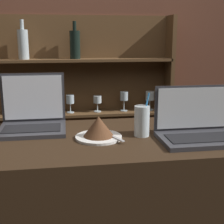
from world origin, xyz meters
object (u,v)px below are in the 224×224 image
object	(u,v)px
water_glass	(142,121)
laptop_near	(33,117)
laptop_far	(198,128)
cake_plate	(99,129)

from	to	relation	value
water_glass	laptop_near	bearing A→B (deg)	159.84
laptop_near	laptop_far	distance (m)	0.73
cake_plate	laptop_near	bearing A→B (deg)	147.47
laptop_far	water_glass	world-z (taller)	laptop_far
laptop_near	cake_plate	xyz separation A→B (m)	(0.28, -0.18, -0.01)
laptop_far	cake_plate	bearing A→B (deg)	171.08
laptop_far	cake_plate	distance (m)	0.41
cake_plate	water_glass	size ratio (longest dim) A/B	1.05
cake_plate	water_glass	bearing A→B (deg)	2.53
laptop_near	laptop_far	world-z (taller)	laptop_near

